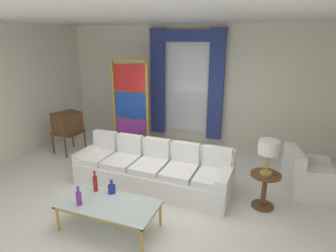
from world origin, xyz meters
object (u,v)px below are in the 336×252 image
object	(u,v)px
bottle_blue_decanter	(112,188)
round_side_table	(264,187)
table_lamp_brass	(269,149)
peacock_figurine	(136,147)
stained_glass_divider	(131,107)
bottle_amber_squat	(79,197)
couch_white_long	(154,169)
coffee_table	(109,205)
armchair_white	(307,177)
vintage_tv	(67,123)
bottle_crystal_tall	(95,183)

from	to	relation	value
bottle_blue_decanter	round_side_table	bearing A→B (deg)	26.72
table_lamp_brass	peacock_figurine	bearing A→B (deg)	158.29
bottle_blue_decanter	stained_glass_divider	bearing A→B (deg)	111.67
peacock_figurine	table_lamp_brass	world-z (taller)	table_lamp_brass
bottle_amber_squat	couch_white_long	bearing A→B (deg)	74.41
couch_white_long	coffee_table	size ratio (longest dim) A/B	2.08
bottle_blue_decanter	armchair_white	size ratio (longest dim) A/B	0.24
bottle_blue_decanter	table_lamp_brass	world-z (taller)	table_lamp_brass
armchair_white	peacock_figurine	size ratio (longest dim) A/B	1.59
couch_white_long	armchair_white	distance (m)	2.76
coffee_table	peacock_figurine	world-z (taller)	peacock_figurine
coffee_table	round_side_table	xyz separation A→B (m)	(2.06, 1.36, -0.02)
bottle_amber_squat	round_side_table	size ratio (longest dim) A/B	0.50
couch_white_long	round_side_table	distance (m)	1.99
coffee_table	peacock_figurine	bearing A→B (deg)	108.41
stained_glass_divider	table_lamp_brass	size ratio (longest dim) A/B	3.86
couch_white_long	stained_glass_divider	bearing A→B (deg)	129.72
armchair_white	bottle_amber_squat	bearing A→B (deg)	-143.67
bottle_blue_decanter	vintage_tv	xyz separation A→B (m)	(-2.36, 1.90, 0.24)
armchair_white	peacock_figurine	world-z (taller)	armchair_white
coffee_table	round_side_table	world-z (taller)	round_side_table
bottle_crystal_tall	peacock_figurine	distance (m)	2.35
bottle_amber_squat	stained_glass_divider	distance (m)	3.25
couch_white_long	coffee_table	world-z (taller)	couch_white_long
peacock_figurine	round_side_table	xyz separation A→B (m)	(2.90, -1.16, 0.14)
stained_glass_divider	peacock_figurine	distance (m)	0.99
bottle_crystal_tall	peacock_figurine	size ratio (longest dim) A/B	0.56
bottle_crystal_tall	table_lamp_brass	bearing A→B (deg)	24.87
bottle_amber_squat	armchair_white	distance (m)	3.88
bottle_blue_decanter	armchair_white	bearing A→B (deg)	32.93
armchair_white	stained_glass_divider	bearing A→B (deg)	168.32
stained_glass_divider	round_side_table	size ratio (longest dim) A/B	3.70
coffee_table	bottle_crystal_tall	world-z (taller)	bottle_crystal_tall
couch_white_long	armchair_white	size ratio (longest dim) A/B	3.08
coffee_table	vintage_tv	world-z (taller)	vintage_tv
vintage_tv	stained_glass_divider	bearing A→B (deg)	30.40
bottle_blue_decanter	couch_white_long	bearing A→B (deg)	80.84
vintage_tv	round_side_table	xyz separation A→B (m)	(4.53, -0.81, -0.37)
armchair_white	table_lamp_brass	world-z (taller)	table_lamp_brass
bottle_amber_squat	round_side_table	distance (m)	2.88
couch_white_long	coffee_table	xyz separation A→B (m)	(-0.08, -1.43, 0.07)
couch_white_long	vintage_tv	distance (m)	2.69
bottle_blue_decanter	peacock_figurine	world-z (taller)	bottle_blue_decanter
bottle_crystal_tall	table_lamp_brass	distance (m)	2.73
peacock_figurine	round_side_table	world-z (taller)	round_side_table
bottle_crystal_tall	vintage_tv	size ratio (longest dim) A/B	0.25
coffee_table	stained_glass_divider	world-z (taller)	stained_glass_divider
coffee_table	bottle_amber_squat	bearing A→B (deg)	-154.10
bottle_amber_squat	peacock_figurine	world-z (taller)	bottle_amber_squat
bottle_crystal_tall	stained_glass_divider	distance (m)	2.86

